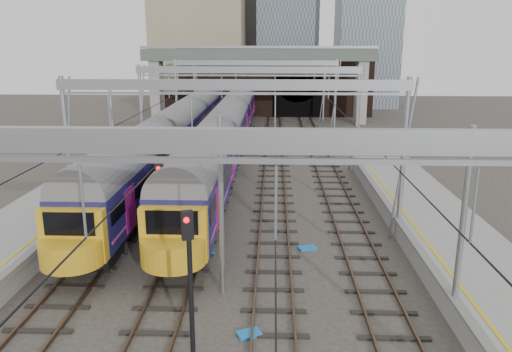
{
  "coord_description": "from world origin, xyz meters",
  "views": [
    {
      "loc": [
        1.95,
        -15.71,
        9.46
      ],
      "look_at": [
        0.98,
        10.89,
        2.4
      ],
      "focal_mm": 35.0,
      "sensor_mm": 36.0,
      "label": 1
    }
  ],
  "objects_px": {
    "train_main": "(235,115)",
    "train_second": "(180,130)",
    "signal_near_centre": "(190,266)",
    "signal_near_left": "(161,204)"
  },
  "relations": [
    {
      "from": "train_main",
      "to": "train_second",
      "type": "distance_m",
      "value": 9.7
    },
    {
      "from": "signal_near_left",
      "to": "signal_near_centre",
      "type": "xyz_separation_m",
      "value": [
        2.14,
        -5.83,
        -0.03
      ]
    },
    {
      "from": "train_second",
      "to": "signal_near_centre",
      "type": "relative_size",
      "value": 9.77
    },
    {
      "from": "signal_near_centre",
      "to": "train_second",
      "type": "bearing_deg",
      "value": 78.68
    },
    {
      "from": "train_second",
      "to": "train_main",
      "type": "bearing_deg",
      "value": 65.65
    },
    {
      "from": "train_main",
      "to": "signal_near_centre",
      "type": "distance_m",
      "value": 36.89
    },
    {
      "from": "train_main",
      "to": "signal_near_left",
      "type": "height_order",
      "value": "signal_near_left"
    },
    {
      "from": "train_main",
      "to": "signal_near_left",
      "type": "relative_size",
      "value": 13.18
    },
    {
      "from": "train_second",
      "to": "signal_near_left",
      "type": "height_order",
      "value": "signal_near_left"
    },
    {
      "from": "signal_near_centre",
      "to": "train_main",
      "type": "bearing_deg",
      "value": 69.92
    }
  ]
}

